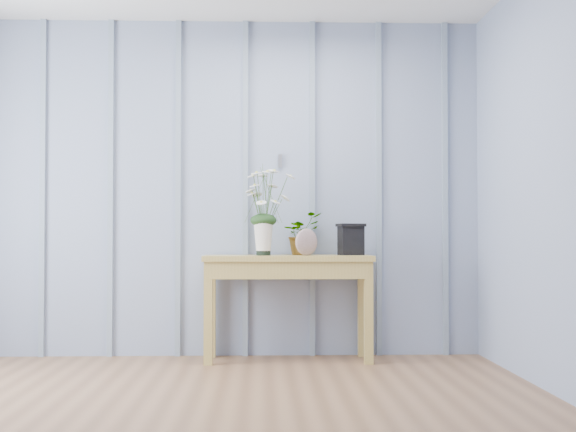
{
  "coord_description": "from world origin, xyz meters",
  "views": [
    {
      "loc": [
        0.37,
        -3.73,
        0.88
      ],
      "look_at": [
        0.56,
        1.94,
        1.03
      ],
      "focal_mm": 50.0,
      "sensor_mm": 36.0,
      "label": 1
    }
  ],
  "objects_px": {
    "carved_box": "(351,239)",
    "daisy_vase": "(263,199)",
    "felt_disc_vessel": "(306,242)",
    "sideboard": "(288,271)"
  },
  "relations": [
    {
      "from": "carved_box",
      "to": "felt_disc_vessel",
      "type": "bearing_deg",
      "value": -158.88
    },
    {
      "from": "daisy_vase",
      "to": "felt_disc_vessel",
      "type": "bearing_deg",
      "value": -11.07
    },
    {
      "from": "felt_disc_vessel",
      "to": "carved_box",
      "type": "distance_m",
      "value": 0.35
    },
    {
      "from": "felt_disc_vessel",
      "to": "sideboard",
      "type": "bearing_deg",
      "value": 107.61
    },
    {
      "from": "carved_box",
      "to": "daisy_vase",
      "type": "bearing_deg",
      "value": -173.91
    },
    {
      "from": "daisy_vase",
      "to": "carved_box",
      "type": "height_order",
      "value": "daisy_vase"
    },
    {
      "from": "felt_disc_vessel",
      "to": "daisy_vase",
      "type": "bearing_deg",
      "value": 134.95
    },
    {
      "from": "daisy_vase",
      "to": "felt_disc_vessel",
      "type": "xyz_separation_m",
      "value": [
        0.3,
        -0.06,
        -0.31
      ]
    },
    {
      "from": "felt_disc_vessel",
      "to": "carved_box",
      "type": "relative_size",
      "value": 0.84
    },
    {
      "from": "daisy_vase",
      "to": "carved_box",
      "type": "bearing_deg",
      "value": 6.09
    }
  ]
}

